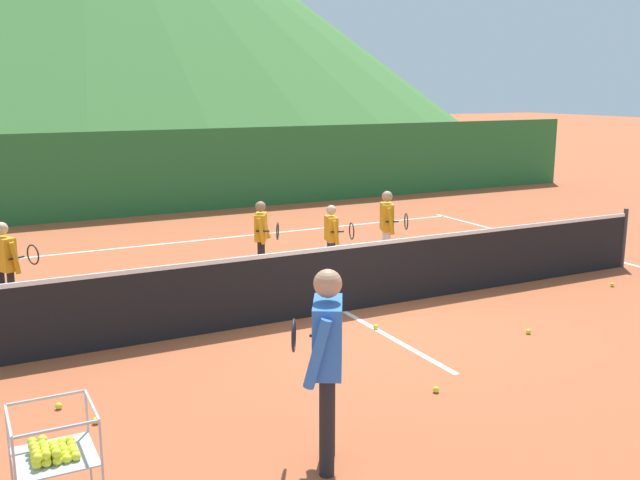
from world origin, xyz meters
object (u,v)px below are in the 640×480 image
(student_1, at_px, (262,232))
(ball_cart, at_px, (52,452))
(tennis_ball_6, at_px, (96,421))
(tennis_ball_8, at_px, (376,327))
(instructor, at_px, (326,350))
(tennis_ball_9, at_px, (612,285))
(student_2, at_px, (332,233))
(tennis_ball_0, at_px, (436,389))
(tennis_ball_4, at_px, (528,331))
(tennis_net, at_px, (344,278))
(student_0, at_px, (5,260))
(student_3, at_px, (387,222))
(tennis_ball_3, at_px, (59,406))

(student_1, bearing_deg, ball_cart, -124.99)
(tennis_ball_6, xyz_separation_m, tennis_ball_8, (3.81, 1.10, 0.00))
(instructor, xyz_separation_m, tennis_ball_9, (6.68, 2.80, -1.00))
(student_1, relative_size, tennis_ball_8, 19.03)
(student_2, distance_m, tennis_ball_0, 4.95)
(student_2, xyz_separation_m, tennis_ball_4, (0.86, -3.79, -0.69))
(tennis_net, relative_size, student_0, 8.52)
(student_0, relative_size, student_3, 0.98)
(student_1, height_order, tennis_ball_0, student_1)
(tennis_ball_6, bearing_deg, tennis_ball_3, 118.31)
(tennis_ball_0, bearing_deg, tennis_ball_3, 158.63)
(tennis_net, distance_m, tennis_ball_4, 2.60)
(ball_cart, bearing_deg, tennis_ball_9, 16.86)
(instructor, xyz_separation_m, student_0, (-2.05, 5.61, -0.22))
(instructor, relative_size, tennis_ball_9, 25.23)
(tennis_ball_3, distance_m, tennis_ball_9, 8.57)
(tennis_ball_9, bearing_deg, tennis_ball_0, -157.75)
(instructor, distance_m, tennis_ball_3, 3.03)
(student_2, xyz_separation_m, tennis_ball_6, (-4.61, -3.83, -0.69))
(ball_cart, height_order, tennis_ball_3, ball_cart)
(tennis_net, relative_size, tennis_ball_4, 168.05)
(student_2, distance_m, student_3, 1.10)
(tennis_ball_6, bearing_deg, student_3, 33.80)
(tennis_ball_8, bearing_deg, student_0, 146.35)
(student_0, height_order, tennis_ball_4, student_0)
(tennis_ball_4, bearing_deg, student_2, 102.81)
(tennis_ball_0, bearing_deg, tennis_ball_8, 76.15)
(tennis_ball_6, bearing_deg, student_0, 96.51)
(student_1, relative_size, ball_cart, 1.44)
(instructor, height_order, tennis_ball_4, instructor)
(ball_cart, distance_m, tennis_ball_0, 3.96)
(tennis_ball_0, height_order, tennis_ball_4, same)
(instructor, bearing_deg, tennis_ball_4, 23.78)
(tennis_ball_0, relative_size, tennis_ball_6, 1.00)
(tennis_ball_9, bearing_deg, instructor, -157.25)
(tennis_ball_0, height_order, tennis_ball_8, same)
(tennis_ball_0, height_order, tennis_ball_6, same)
(tennis_ball_4, xyz_separation_m, tennis_ball_9, (2.81, 1.09, 0.00))
(instructor, height_order, student_2, instructor)
(student_2, xyz_separation_m, tennis_ball_9, (3.67, -2.70, -0.69))
(tennis_ball_9, bearing_deg, tennis_ball_3, -175.79)
(instructor, height_order, tennis_ball_0, instructor)
(tennis_ball_0, xyz_separation_m, tennis_ball_3, (-3.58, 1.40, 0.00))
(student_1, bearing_deg, tennis_ball_8, -84.58)
(student_3, xyz_separation_m, tennis_ball_4, (-0.23, -3.79, -0.79))
(student_3, height_order, tennis_ball_0, student_3)
(instructor, distance_m, tennis_ball_6, 2.52)
(ball_cart, distance_m, tennis_ball_8, 5.13)
(student_2, bearing_deg, tennis_ball_9, -36.33)
(student_1, height_order, tennis_ball_9, student_1)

